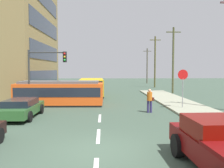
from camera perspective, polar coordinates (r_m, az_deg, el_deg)
The scene contains 17 objects.
ground_plane at distance 19.25m, azimuth -2.71°, elevation -5.62°, with size 120.00×120.00×0.00m, color #3D5141.
sidewalk_curb_right at distance 16.64m, azimuth 21.42°, elevation -7.07°, with size 3.20×36.00×0.14m, color #989B81.
lane_stripe_1 at distance 11.42m, azimuth -3.21°, elevation -12.00°, with size 0.16×2.40×0.01m, color silver.
lane_stripe_2 at distance 15.31m, azimuth -2.89°, elevation -7.99°, with size 0.16×2.40×0.01m, color silver.
lane_stripe_3 at distance 26.69m, azimuth -2.51°, elevation -3.04°, with size 0.16×2.40×0.01m, color silver.
lane_stripe_4 at distance 32.66m, azimuth -2.42°, elevation -1.83°, with size 0.16×2.40×0.01m, color silver.
streetcar_tram at distance 20.94m, azimuth -12.10°, elevation -2.01°, with size 7.24×2.68×2.06m.
city_bus at distance 27.00m, azimuth -4.81°, elevation -0.61°, with size 2.72×6.04×1.94m.
pedestrian_crossing at distance 17.26m, azimuth 8.81°, elevation -3.55°, with size 0.51×0.36×1.67m.
parked_sedan_mid at distance 16.37m, azimuth -20.40°, elevation -5.25°, with size 1.96×4.49×1.19m.
parked_sedan_far at distance 25.17m, azimuth -14.19°, elevation -2.13°, with size 2.10×4.07×1.19m.
parked_sedan_furthest at distance 31.02m, azimuth -13.22°, elevation -1.06°, with size 2.01×4.21×1.19m.
stop_sign at distance 19.14m, azimuth 16.25°, elevation 0.80°, with size 0.76×0.07×2.88m.
traffic_light_mast at distance 20.04m, azimuth -15.44°, elevation 3.91°, with size 3.05×0.33×4.57m.
utility_pole_mid at distance 31.60m, azimuth 14.13°, elevation 5.70°, with size 1.80×0.24×8.25m.
utility_pole_far at distance 40.90m, azimuth 10.03°, elevation 5.35°, with size 1.80×0.24×8.41m.
utility_pole_distant at distance 52.03m, azimuth 8.22°, elevation 4.41°, with size 1.80×0.24×7.40m.
Camera 1 is at (0.24, -9.00, 3.07)m, focal length 39.05 mm.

